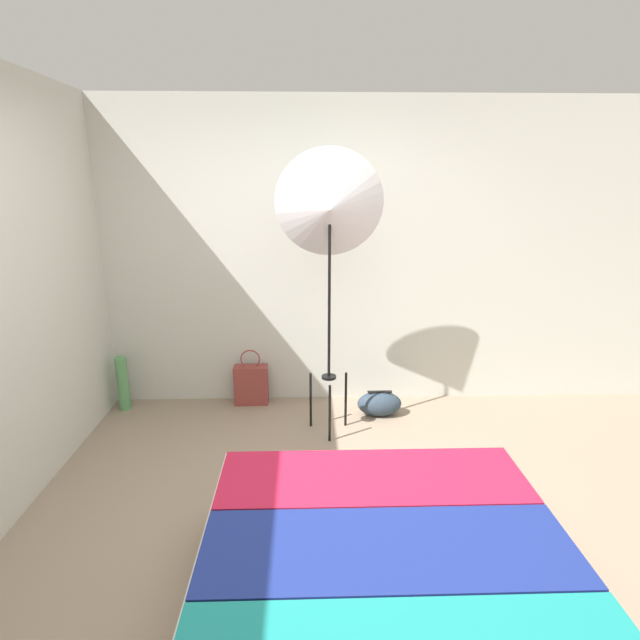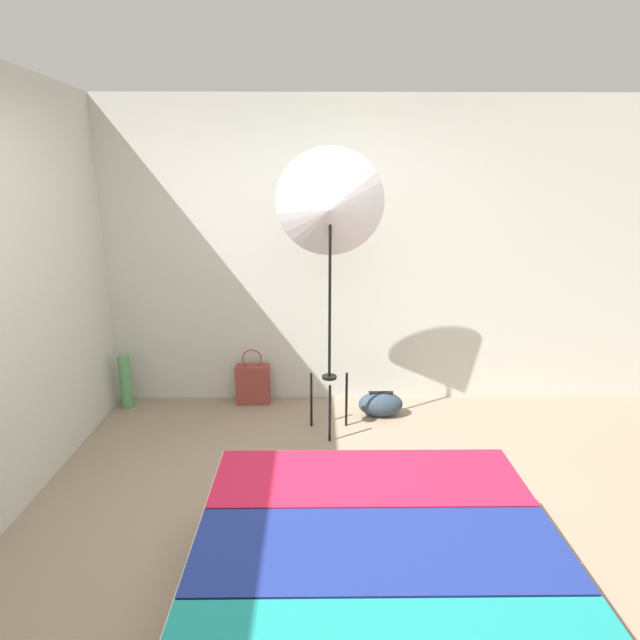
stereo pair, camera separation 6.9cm
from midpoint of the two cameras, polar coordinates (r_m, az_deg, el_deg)
name	(u,v)px [view 1 (the left image)]	position (r m, az deg, el deg)	size (l,w,h in m)	color
ground_plane	(308,565)	(2.90, -2.17, -26.15)	(14.00, 14.00, 0.00)	gray
wall_back	(305,257)	(4.31, -2.17, 7.23)	(8.00, 0.05, 2.60)	beige
wall_side_left	(32,284)	(3.68, -30.55, 3.57)	(0.05, 8.00, 2.60)	beige
photo_umbrella	(330,208)	(3.61, 0.57, 12.66)	(0.79, 0.34, 2.16)	black
tote_bag	(251,384)	(4.52, -8.30, -7.28)	(0.30, 0.13, 0.51)	brown
duffel_bag	(379,404)	(4.32, 6.34, -9.47)	(0.37, 0.21, 0.22)	#2D3D4C
paper_roll	(123,383)	(4.68, -22.00, -6.74)	(0.10, 0.10, 0.48)	#56995B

